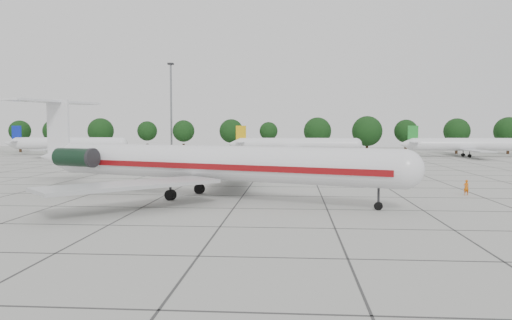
{
  "coord_description": "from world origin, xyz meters",
  "views": [
    {
      "loc": [
        5.06,
        -50.22,
        6.94
      ],
      "look_at": [
        1.17,
        2.5,
        3.5
      ],
      "focal_mm": 35.0,
      "sensor_mm": 36.0,
      "label": 1
    }
  ],
  "objects_px": {
    "bg_airliner_b": "(68,144)",
    "bg_airliner_d": "(470,145)",
    "floodlight_mast": "(171,102)",
    "main_airliner": "(191,162)",
    "bg_airliner_c": "(297,145)",
    "ground_crew": "(466,187)"
  },
  "relations": [
    {
      "from": "main_airliner",
      "to": "floodlight_mast",
      "type": "relative_size",
      "value": 1.64
    },
    {
      "from": "main_airliner",
      "to": "ground_crew",
      "type": "height_order",
      "value": "main_airliner"
    },
    {
      "from": "floodlight_mast",
      "to": "ground_crew",
      "type": "bearing_deg",
      "value": -59.52
    },
    {
      "from": "main_airliner",
      "to": "ground_crew",
      "type": "xyz_separation_m",
      "value": [
        27.93,
        3.54,
        -2.77
      ]
    },
    {
      "from": "bg_airliner_b",
      "to": "bg_airliner_d",
      "type": "relative_size",
      "value": 1.0
    },
    {
      "from": "bg_airliner_d",
      "to": "ground_crew",
      "type": "bearing_deg",
      "value": -109.25
    },
    {
      "from": "bg_airliner_c",
      "to": "floodlight_mast",
      "type": "distance_m",
      "value": 44.7
    },
    {
      "from": "main_airliner",
      "to": "bg_airliner_c",
      "type": "height_order",
      "value": "main_airliner"
    },
    {
      "from": "main_airliner",
      "to": "ground_crew",
      "type": "bearing_deg",
      "value": 28.17
    },
    {
      "from": "bg_airliner_c",
      "to": "floodlight_mast",
      "type": "bearing_deg",
      "value": 146.34
    },
    {
      "from": "main_airliner",
      "to": "ground_crew",
      "type": "relative_size",
      "value": 26.34
    },
    {
      "from": "bg_airliner_c",
      "to": "floodlight_mast",
      "type": "relative_size",
      "value": 1.11
    },
    {
      "from": "bg_airliner_d",
      "to": "main_airliner",
      "type": "bearing_deg",
      "value": -125.76
    },
    {
      "from": "bg_airliner_d",
      "to": "floodlight_mast",
      "type": "bearing_deg",
      "value": 164.4
    },
    {
      "from": "main_airliner",
      "to": "bg_airliner_b",
      "type": "distance_m",
      "value": 85.71
    },
    {
      "from": "ground_crew",
      "to": "floodlight_mast",
      "type": "bearing_deg",
      "value": -68.01
    },
    {
      "from": "ground_crew",
      "to": "bg_airliner_d",
      "type": "height_order",
      "value": "bg_airliner_d"
    },
    {
      "from": "bg_airliner_b",
      "to": "floodlight_mast",
      "type": "height_order",
      "value": "floodlight_mast"
    },
    {
      "from": "main_airliner",
      "to": "bg_airliner_d",
      "type": "relative_size",
      "value": 1.48
    },
    {
      "from": "main_airliner",
      "to": "floodlight_mast",
      "type": "distance_m",
      "value": 97.25
    },
    {
      "from": "bg_airliner_b",
      "to": "bg_airliner_d",
      "type": "height_order",
      "value": "same"
    },
    {
      "from": "bg_airliner_b",
      "to": "bg_airliner_c",
      "type": "relative_size",
      "value": 1.0
    }
  ]
}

